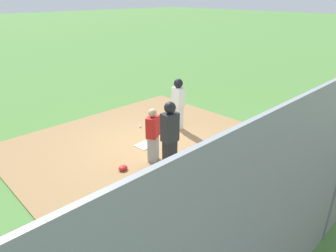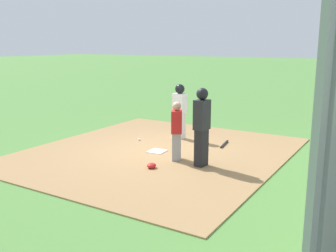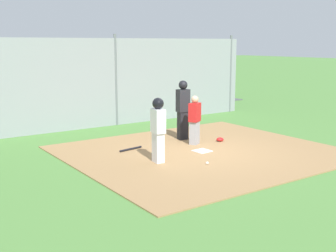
{
  "view_description": "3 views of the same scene",
  "coord_description": "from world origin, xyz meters",
  "px_view_note": "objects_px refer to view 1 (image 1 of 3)",
  "views": [
    {
      "loc": [
        -5.04,
        -6.24,
        4.13
      ],
      "look_at": [
        0.21,
        -0.77,
        0.84
      ],
      "focal_mm": 32.72,
      "sensor_mm": 36.0,
      "label": 1
    },
    {
      "loc": [
        -8.45,
        -5.5,
        2.89
      ],
      "look_at": [
        -0.17,
        -0.45,
        0.82
      ],
      "focal_mm": 41.57,
      "sensor_mm": 36.0,
      "label": 2
    },
    {
      "loc": [
        7.54,
        9.2,
        3.03
      ],
      "look_at": [
        0.34,
        -1.2,
        0.6
      ],
      "focal_mm": 46.42,
      "sensor_mm": 36.0,
      "label": 3
    }
  ],
  "objects_px": {
    "catcher": "(153,135)",
    "umpire": "(170,137)",
    "home_plate": "(144,145)",
    "baseball_bat": "(213,142)",
    "catcher_mask": "(123,168)",
    "runner": "(178,101)",
    "baseball": "(140,126)"
  },
  "relations": [
    {
      "from": "umpire",
      "to": "home_plate",
      "type": "bearing_deg",
      "value": -11.74
    },
    {
      "from": "catcher",
      "to": "umpire",
      "type": "relative_size",
      "value": 0.79
    },
    {
      "from": "catcher_mask",
      "to": "baseball",
      "type": "distance_m",
      "value": 2.68
    },
    {
      "from": "baseball_bat",
      "to": "catcher_mask",
      "type": "bearing_deg",
      "value": -22.08
    },
    {
      "from": "catcher",
      "to": "runner",
      "type": "distance_m",
      "value": 2.27
    },
    {
      "from": "home_plate",
      "to": "catcher",
      "type": "bearing_deg",
      "value": -114.24
    },
    {
      "from": "catcher",
      "to": "baseball",
      "type": "relative_size",
      "value": 19.8
    },
    {
      "from": "runner",
      "to": "baseball_bat",
      "type": "xyz_separation_m",
      "value": [
        -0.06,
        -1.51,
        -0.92
      ]
    },
    {
      "from": "home_plate",
      "to": "catcher",
      "type": "xyz_separation_m",
      "value": [
        -0.37,
        -0.82,
        0.74
      ]
    },
    {
      "from": "catcher",
      "to": "baseball",
      "type": "height_order",
      "value": "catcher"
    },
    {
      "from": "umpire",
      "to": "catcher_mask",
      "type": "xyz_separation_m",
      "value": [
        -0.77,
        0.9,
        -0.93
      ]
    },
    {
      "from": "baseball_bat",
      "to": "baseball",
      "type": "height_order",
      "value": "baseball"
    },
    {
      "from": "baseball",
      "to": "catcher",
      "type": "bearing_deg",
      "value": -119.88
    },
    {
      "from": "runner",
      "to": "catcher_mask",
      "type": "xyz_separation_m",
      "value": [
        -2.89,
        -0.9,
        -0.89
      ]
    },
    {
      "from": "baseball_bat",
      "to": "baseball",
      "type": "bearing_deg",
      "value": -80.72
    },
    {
      "from": "baseball",
      "to": "baseball_bat",
      "type": "bearing_deg",
      "value": -70.9
    },
    {
      "from": "baseball_bat",
      "to": "baseball",
      "type": "relative_size",
      "value": 10.51
    },
    {
      "from": "home_plate",
      "to": "baseball_bat",
      "type": "xyz_separation_m",
      "value": [
        1.58,
        -1.27,
        0.02
      ]
    },
    {
      "from": "baseball",
      "to": "home_plate",
      "type": "bearing_deg",
      "value": -123.61
    },
    {
      "from": "home_plate",
      "to": "baseball_bat",
      "type": "relative_size",
      "value": 0.57
    },
    {
      "from": "catcher",
      "to": "runner",
      "type": "height_order",
      "value": "runner"
    },
    {
      "from": "home_plate",
      "to": "baseball",
      "type": "bearing_deg",
      "value": 56.39
    },
    {
      "from": "umpire",
      "to": "runner",
      "type": "height_order",
      "value": "umpire"
    },
    {
      "from": "catcher",
      "to": "baseball",
      "type": "bearing_deg",
      "value": -59.03
    },
    {
      "from": "catcher",
      "to": "catcher_mask",
      "type": "bearing_deg",
      "value": 50.56
    },
    {
      "from": "umpire",
      "to": "runner",
      "type": "bearing_deg",
      "value": -44.24
    },
    {
      "from": "runner",
      "to": "baseball_bat",
      "type": "height_order",
      "value": "runner"
    },
    {
      "from": "home_plate",
      "to": "umpire",
      "type": "relative_size",
      "value": 0.24
    },
    {
      "from": "home_plate",
      "to": "umpire",
      "type": "height_order",
      "value": "umpire"
    },
    {
      "from": "home_plate",
      "to": "runner",
      "type": "bearing_deg",
      "value": 8.32
    },
    {
      "from": "catcher",
      "to": "runner",
      "type": "relative_size",
      "value": 0.88
    },
    {
      "from": "umpire",
      "to": "baseball_bat",
      "type": "distance_m",
      "value": 2.29
    }
  ]
}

